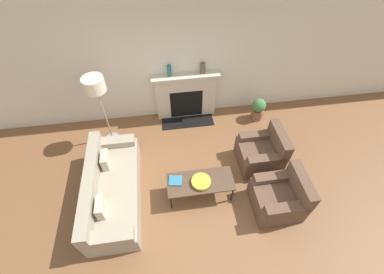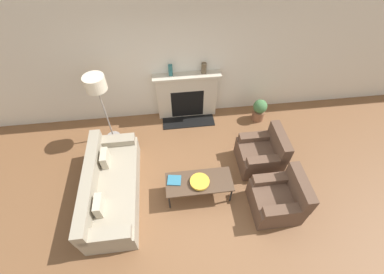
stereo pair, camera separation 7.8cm
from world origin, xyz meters
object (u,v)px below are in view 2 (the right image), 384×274
(couch, at_px, (111,188))
(armchair_near, at_px, (279,199))
(floor_lamp, at_px, (96,87))
(coffee_table, at_px, (199,182))
(mantel_vase_center_left, at_px, (204,68))
(armchair_far, at_px, (262,154))
(fireplace, at_px, (187,96))
(potted_plant, at_px, (259,110))
(mantel_vase_left, at_px, (170,70))
(bowl, at_px, (200,182))
(book, at_px, (174,180))

(couch, xyz_separation_m, armchair_near, (2.98, -0.60, 0.03))
(couch, xyz_separation_m, floor_lamp, (-0.13, 1.51, 1.13))
(coffee_table, xyz_separation_m, mantel_vase_center_left, (0.39, 2.23, 0.88))
(armchair_near, distance_m, armchair_far, 1.00)
(couch, bearing_deg, mantel_vase_center_left, -44.21)
(coffee_table, distance_m, floor_lamp, 2.61)
(fireplace, height_order, armchair_far, fireplace)
(armchair_near, bearing_deg, floor_lamp, -124.31)
(potted_plant, bearing_deg, coffee_table, -132.52)
(mantel_vase_left, height_order, potted_plant, mantel_vase_left)
(armchair_far, bearing_deg, fireplace, -140.91)
(armchair_near, distance_m, coffee_table, 1.43)
(bowl, bearing_deg, armchair_near, -16.86)
(coffee_table, xyz_separation_m, floor_lamp, (-1.74, 1.68, 1.00))
(floor_lamp, relative_size, mantel_vase_center_left, 7.10)
(fireplace, relative_size, bowl, 4.26)
(floor_lamp, bearing_deg, book, -51.04)
(mantel_vase_left, bearing_deg, bowl, -81.88)
(fireplace, relative_size, floor_lamp, 0.90)
(mantel_vase_left, bearing_deg, armchair_far, -44.77)
(mantel_vase_center_left, bearing_deg, book, -111.21)
(fireplace, distance_m, armchair_far, 2.14)
(armchair_near, relative_size, coffee_table, 0.71)
(book, relative_size, mantel_vase_left, 1.09)
(book, bearing_deg, armchair_far, 24.53)
(bowl, bearing_deg, potted_plant, 48.04)
(couch, xyz_separation_m, mantel_vase_left, (1.30, 2.07, 1.02))
(armchair_near, bearing_deg, book, -105.84)
(couch, bearing_deg, book, -94.44)
(armchair_far, xyz_separation_m, bowl, (-1.36, -0.59, 0.17))
(fireplace, relative_size, book, 5.50)
(fireplace, height_order, potted_plant, fireplace)
(floor_lamp, relative_size, mantel_vase_left, 6.63)
(armchair_far, relative_size, potted_plant, 1.51)
(couch, height_order, floor_lamp, floor_lamp)
(mantel_vase_center_left, bearing_deg, armchair_far, -59.84)
(armchair_near, distance_m, mantel_vase_center_left, 3.00)
(bowl, distance_m, floor_lamp, 2.61)
(floor_lamp, bearing_deg, potted_plant, 2.94)
(bowl, distance_m, mantel_vase_center_left, 2.43)
(couch, distance_m, potted_plant, 3.72)
(coffee_table, distance_m, mantel_vase_left, 2.42)
(fireplace, bearing_deg, mantel_vase_left, 177.60)
(fireplace, height_order, floor_lamp, floor_lamp)
(bowl, relative_size, book, 1.29)
(armchair_near, height_order, mantel_vase_center_left, mantel_vase_center_left)
(fireplace, relative_size, potted_plant, 2.63)
(book, bearing_deg, bowl, -3.42)
(armchair_far, height_order, coffee_table, armchair_far)
(bowl, bearing_deg, mantel_vase_left, 98.12)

